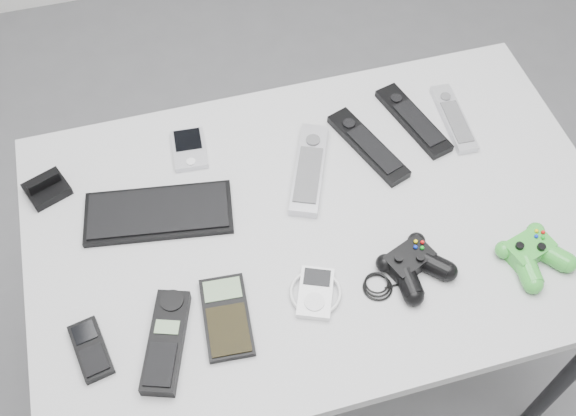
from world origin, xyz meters
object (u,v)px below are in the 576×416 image
object	(u,v)px
mobile_phone	(91,349)
remote_silver_b	(454,118)
calculator	(227,317)
remote_silver_a	(309,168)
controller_black	(414,264)
desk	(320,237)
pda_keyboard	(159,212)
remote_black_b	(413,120)
cordless_handset	(166,341)
pda	(189,149)
controller_green	(533,253)
remote_black_a	(368,146)
mp3_player	(315,292)

from	to	relation	value
mobile_phone	remote_silver_b	bearing A→B (deg)	10.70
calculator	remote_silver_b	bearing A→B (deg)	34.30
remote_silver_a	controller_black	size ratio (longest dim) A/B	1.10
desk	pda_keyboard	bearing A→B (deg)	163.03
remote_black_b	cordless_handset	bearing A→B (deg)	-163.44
pda	controller_black	bearing A→B (deg)	-44.12
remote_silver_a	cordless_handset	distance (m)	0.45
desk	controller_green	world-z (taller)	controller_green
pda	remote_black_a	size ratio (longest dim) A/B	0.49
remote_silver_a	mp3_player	world-z (taller)	remote_silver_a
remote_silver_a	controller_black	xyz separation A→B (m)	(0.12, -0.27, 0.01)
remote_silver_a	remote_black_a	size ratio (longest dim) A/B	1.04
remote_black_b	calculator	xyz separation A→B (m)	(-0.48, -0.34, -0.00)
pda_keyboard	mp3_player	distance (m)	0.35
cordless_handset	calculator	bearing A→B (deg)	29.80
remote_black_a	mobile_phone	world-z (taller)	remote_black_a
remote_silver_a	mobile_phone	xyz separation A→B (m)	(-0.47, -0.27, -0.00)
pda_keyboard	calculator	distance (m)	0.26
mobile_phone	cordless_handset	xyz separation A→B (m)	(0.13, -0.02, 0.00)
desk	mobile_phone	xyz separation A→B (m)	(-0.46, -0.16, 0.07)
pda_keyboard	mobile_phone	bearing A→B (deg)	-113.37
mp3_player	calculator	bearing A→B (deg)	-156.41
mp3_player	mobile_phone	bearing A→B (deg)	-157.33
mobile_phone	controller_black	bearing A→B (deg)	-10.76
desk	pda	xyz separation A→B (m)	(-0.21, 0.23, 0.07)
mobile_phone	controller_black	distance (m)	0.59
remote_silver_b	controller_black	distance (m)	0.39
calculator	controller_black	world-z (taller)	controller_black
mp3_player	controller_green	size ratio (longest dim) A/B	0.78
remote_black_a	remote_black_b	xyz separation A→B (m)	(0.12, 0.04, -0.00)
remote_black_a	cordless_handset	bearing A→B (deg)	-165.56
calculator	controller_black	distance (m)	0.35
calculator	controller_black	xyz separation A→B (m)	(0.35, 0.01, 0.01)
mobile_phone	desk	bearing A→B (deg)	7.73
pda_keyboard	controller_green	size ratio (longest dim) A/B	2.22
remote_black_a	mp3_player	world-z (taller)	remote_black_a
pda_keyboard	controller_black	bearing A→B (deg)	-20.86
controller_black	pda_keyboard	bearing A→B (deg)	129.11
cordless_handset	mp3_player	distance (m)	0.27
remote_black_a	mp3_player	size ratio (longest dim) A/B	2.16
remote_silver_b	mobile_phone	world-z (taller)	same
pda_keyboard	cordless_handset	size ratio (longest dim) A/B	1.54
remote_black_a	remote_black_b	bearing A→B (deg)	0.51
pda	controller_black	world-z (taller)	controller_black
remote_black_a	controller_green	world-z (taller)	controller_green
pda_keyboard	pda	distance (m)	0.17
cordless_handset	remote_black_a	bearing A→B (deg)	53.12
remote_silver_a	controller_black	distance (m)	0.29
pda	desk	bearing A→B (deg)	-43.17
calculator	pda_keyboard	bearing A→B (deg)	112.16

